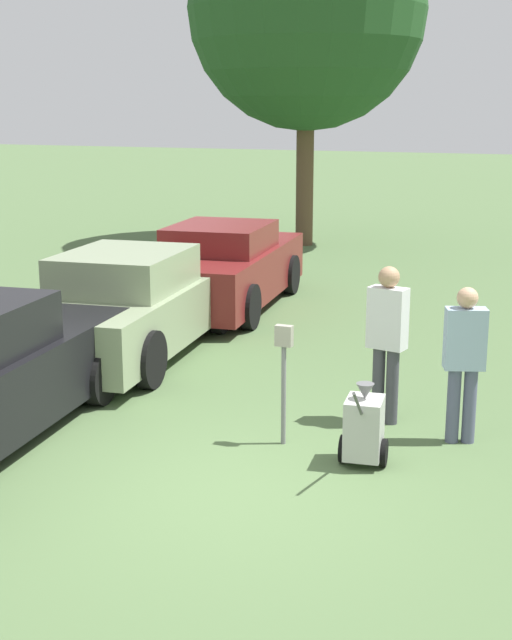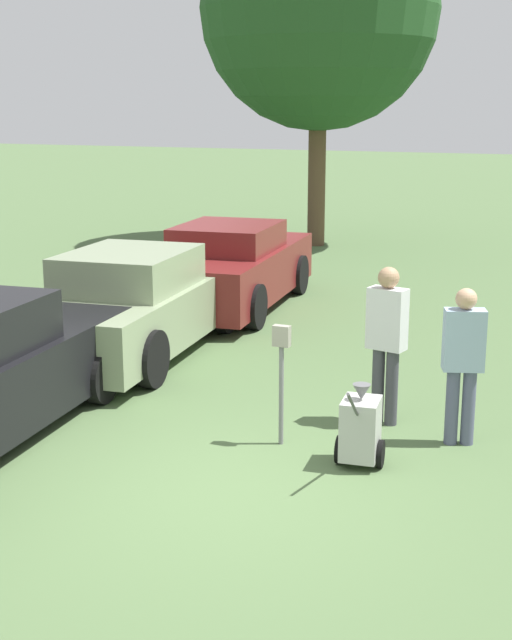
% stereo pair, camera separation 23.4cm
% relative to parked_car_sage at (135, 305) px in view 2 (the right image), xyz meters
% --- Properties ---
extents(ground_plane, '(120.00, 120.00, 0.00)m').
position_rel_parked_car_sage_xyz_m(ground_plane, '(3.08, -3.75, -0.71)').
color(ground_plane, '#4C663D').
extents(parked_car_sage, '(2.33, 4.84, 1.52)m').
position_rel_parked_car_sage_xyz_m(parked_car_sage, '(0.00, 0.00, 0.00)').
color(parked_car_sage, gray).
rests_on(parked_car_sage, ground_plane).
extents(parked_car_maroon, '(2.35, 4.81, 1.50)m').
position_rel_parked_car_sage_xyz_m(parked_car_maroon, '(-0.00, 3.27, 0.00)').
color(parked_car_maroon, maroon).
rests_on(parked_car_maroon, ground_plane).
extents(parking_meter, '(0.18, 0.09, 1.30)m').
position_rel_parked_car_sage_xyz_m(parking_meter, '(3.25, -2.46, 0.20)').
color(parking_meter, slate).
rests_on(parking_meter, ground_plane).
extents(person_worker, '(0.45, 0.30, 1.79)m').
position_rel_parked_car_sage_xyz_m(person_worker, '(4.08, -1.41, 0.32)').
color(person_worker, '#3F3F47').
rests_on(person_worker, ground_plane).
extents(person_supervisor, '(0.47, 0.35, 1.69)m').
position_rel_parked_car_sage_xyz_m(person_supervisor, '(4.98, -1.71, 0.25)').
color(person_supervisor, '#515670').
rests_on(person_supervisor, ground_plane).
extents(equipment_cart, '(0.50, 1.00, 1.00)m').
position_rel_parked_car_sage_xyz_m(equipment_cart, '(4.19, -2.68, -0.32)').
color(equipment_cart, '#B2B2AD').
rests_on(equipment_cart, ground_plane).
extents(shade_tree, '(5.80, 5.80, 8.65)m').
position_rel_parked_car_sage_xyz_m(shade_tree, '(-1.05, 10.65, 5.02)').
color(shade_tree, brown).
rests_on(shade_tree, ground_plane).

